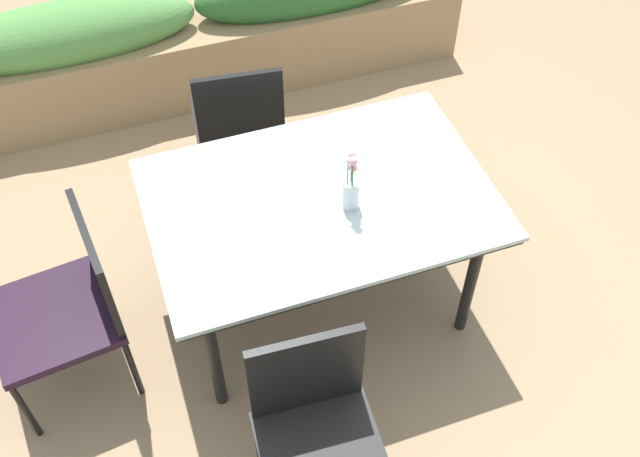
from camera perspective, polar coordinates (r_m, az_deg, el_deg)
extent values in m
plane|color=#9E7F5B|center=(3.68, 0.84, -5.64)|extent=(12.00, 12.00, 0.00)
cube|color=#B2C6C1|center=(3.11, 0.00, 2.29)|extent=(1.43, 0.96, 0.02)
cube|color=black|center=(3.12, 0.00, 2.00)|extent=(1.40, 0.94, 0.02)
cylinder|color=black|center=(3.12, -8.14, -9.62)|extent=(0.05, 0.05, 0.73)
cylinder|color=black|center=(3.37, 11.48, -3.88)|extent=(0.05, 0.05, 0.73)
cylinder|color=black|center=(3.54, -10.89, -0.25)|extent=(0.05, 0.05, 0.73)
cylinder|color=black|center=(3.77, 6.66, 4.22)|extent=(0.05, 0.05, 0.73)
cube|color=black|center=(3.93, -6.35, 8.48)|extent=(0.50, 0.50, 0.04)
cube|color=black|center=(3.63, -6.14, 8.99)|extent=(0.43, 0.08, 0.42)
cylinder|color=black|center=(4.24, -9.25, 7.36)|extent=(0.03, 0.03, 0.45)
cylinder|color=black|center=(4.26, -3.76, 8.25)|extent=(0.03, 0.03, 0.45)
cylinder|color=black|center=(3.94, -8.56, 3.50)|extent=(0.03, 0.03, 0.45)
cylinder|color=black|center=(3.96, -2.69, 4.47)|extent=(0.03, 0.03, 0.45)
cube|color=black|center=(3.30, -19.69, -6.45)|extent=(0.55, 0.55, 0.04)
cube|color=black|center=(3.11, -16.73, -2.66)|extent=(0.09, 0.47, 0.44)
cylinder|color=black|center=(3.37, -21.58, -12.79)|extent=(0.03, 0.03, 0.42)
cylinder|color=black|center=(3.63, -22.98, -6.90)|extent=(0.03, 0.03, 0.42)
cylinder|color=black|center=(3.34, -14.10, -10.26)|extent=(0.03, 0.03, 0.42)
cylinder|color=black|center=(3.61, -16.16, -4.54)|extent=(0.03, 0.03, 0.42)
cube|color=black|center=(2.79, 0.15, -16.86)|extent=(0.47, 0.47, 0.04)
cube|color=black|center=(2.67, -1.07, -11.01)|extent=(0.42, 0.06, 0.43)
cylinder|color=black|center=(3.11, 2.75, -14.46)|extent=(0.03, 0.03, 0.46)
cylinder|color=black|center=(3.07, -4.67, -16.25)|extent=(0.03, 0.03, 0.46)
cylinder|color=silver|center=(3.02, 2.38, 2.62)|extent=(0.07, 0.07, 0.14)
cylinder|color=#387233|center=(2.94, 2.40, 4.33)|extent=(0.01, 0.01, 0.18)
sphere|color=pink|center=(2.88, 2.46, 5.59)|extent=(0.03, 0.03, 0.03)
cylinder|color=#387233|center=(2.93, 2.13, 4.08)|extent=(0.01, 0.01, 0.17)
sphere|color=white|center=(2.87, 2.17, 5.27)|extent=(0.02, 0.02, 0.02)
cylinder|color=#387233|center=(2.92, 2.49, 3.93)|extent=(0.01, 0.01, 0.18)
sphere|color=pink|center=(2.86, 2.55, 5.18)|extent=(0.04, 0.04, 0.04)
cylinder|color=#387233|center=(2.95, 2.51, 3.79)|extent=(0.01, 0.01, 0.12)
sphere|color=pink|center=(2.90, 2.55, 4.65)|extent=(0.03, 0.03, 0.03)
cube|color=#9E7F56|center=(4.75, -9.05, 12.81)|extent=(3.28, 0.44, 0.47)
ellipsoid|color=#569347|center=(4.53, -18.89, 13.88)|extent=(1.47, 0.40, 0.36)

